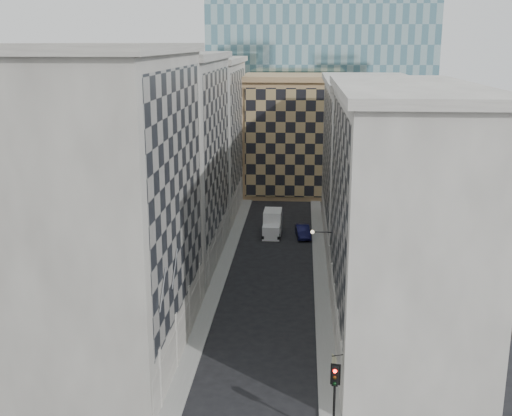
% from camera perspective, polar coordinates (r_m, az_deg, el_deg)
% --- Properties ---
extents(sidewalk_west, '(1.50, 100.00, 0.15)m').
position_cam_1_polar(sidewalk_west, '(69.58, -2.97, -5.39)').
color(sidewalk_west, gray).
rests_on(sidewalk_west, ground).
extents(sidewalk_east, '(1.50, 100.00, 0.15)m').
position_cam_1_polar(sidewalk_east, '(69.11, 5.74, -5.59)').
color(sidewalk_east, gray).
rests_on(sidewalk_east, ground).
extents(bldg_left_a, '(10.80, 22.80, 23.70)m').
position_cam_1_polar(bldg_left_a, '(49.43, -12.37, 0.21)').
color(bldg_left_a, gray).
rests_on(bldg_left_a, ground).
extents(bldg_left_b, '(10.80, 22.80, 22.70)m').
position_cam_1_polar(bldg_left_b, '(70.42, -7.35, 4.24)').
color(bldg_left_b, gray).
rests_on(bldg_left_b, ground).
extents(bldg_left_c, '(10.80, 22.80, 21.70)m').
position_cam_1_polar(bldg_left_c, '(91.88, -4.63, 6.39)').
color(bldg_left_c, gray).
rests_on(bldg_left_c, ground).
extents(bldg_right_a, '(10.80, 26.80, 20.70)m').
position_cam_1_polar(bldg_right_a, '(52.24, 12.61, -0.74)').
color(bldg_right_a, '#A5A197').
rests_on(bldg_right_a, ground).
extents(bldg_right_b, '(10.80, 28.80, 19.70)m').
position_cam_1_polar(bldg_right_b, '(78.52, 9.84, 4.11)').
color(bldg_right_b, '#A5A197').
rests_on(bldg_right_b, ground).
extents(tan_block, '(16.80, 14.80, 18.80)m').
position_cam_1_polar(tan_block, '(103.78, 3.57, 6.57)').
color(tan_block, tan).
rests_on(tan_block, ground).
extents(church_tower, '(7.20, 7.20, 51.50)m').
position_cam_1_polar(church_tower, '(116.97, 2.78, 16.08)').
color(church_tower, '#312A26').
rests_on(church_tower, ground).
extents(flagpoles_left, '(0.10, 6.33, 2.33)m').
position_cam_1_polar(flagpoles_left, '(44.73, -7.74, -6.24)').
color(flagpoles_left, gray).
rests_on(flagpoles_left, ground).
extents(bracket_lamp, '(1.98, 0.36, 0.36)m').
position_cam_1_polar(bracket_lamp, '(61.46, 5.21, -2.13)').
color(bracket_lamp, black).
rests_on(bracket_lamp, ground).
extents(traffic_light, '(0.61, 0.56, 4.87)m').
position_cam_1_polar(traffic_light, '(40.42, 7.02, -15.45)').
color(traffic_light, black).
rests_on(traffic_light, sidewalk_east).
extents(box_truck, '(2.33, 5.53, 3.01)m').
position_cam_1_polar(box_truck, '(81.44, 1.46, -1.48)').
color(box_truck, white).
rests_on(box_truck, ground).
extents(dark_car, '(2.15, 4.82, 1.54)m').
position_cam_1_polar(dark_car, '(80.64, 4.18, -2.08)').
color(dark_car, '#0E0E34').
rests_on(dark_car, ground).
extents(shop_sign, '(0.75, 0.66, 0.76)m').
position_cam_1_polar(shop_sign, '(42.87, 6.99, -13.29)').
color(shop_sign, black).
rests_on(shop_sign, ground).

